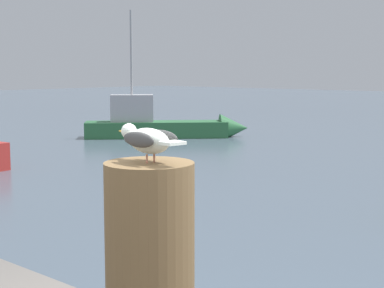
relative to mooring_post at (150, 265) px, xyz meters
The scene contains 3 objects.
mooring_post is the anchor object (origin of this frame).
seagull 0.50m from the mooring_post, behind, with size 0.39×0.17×0.14m.
boat_green 19.00m from the mooring_post, 134.25° to the left, with size 4.63×4.84×4.54m.
Camera 1 is at (1.78, -1.98, 2.37)m, focal length 57.71 mm.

